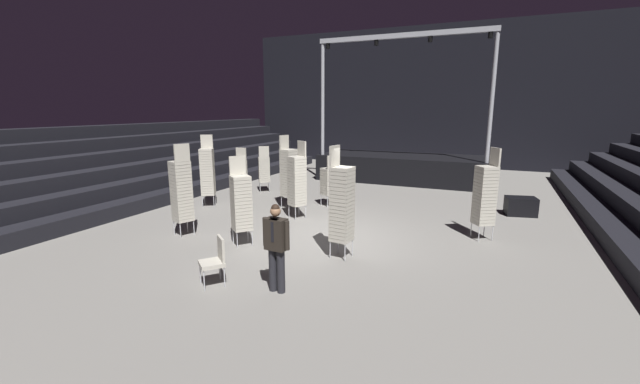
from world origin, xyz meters
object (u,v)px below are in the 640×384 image
chair_stack_aisle_right (289,172)px  equipment_road_case (521,206)px  man_with_tie (276,243)px  chair_stack_rear_left (264,169)px  stage_riser (403,166)px  chair_stack_rear_right (207,171)px  chair_stack_mid_right (297,180)px  chair_stack_front_right (239,175)px  loose_chair_near_man (215,258)px  chair_stack_rear_centre (485,194)px  chair_stack_aisle_left (241,202)px  chair_stack_front_left (342,203)px  chair_stack_mid_centre (329,180)px  chair_stack_mid_left (181,190)px

chair_stack_aisle_right → equipment_road_case: bearing=122.0°
man_with_tie → equipment_road_case: 9.05m
chair_stack_rear_left → equipment_road_case: size_ratio=2.09×
equipment_road_case → stage_riser: bearing=135.4°
chair_stack_rear_left → equipment_road_case: (9.49, 0.10, -0.65)m
man_with_tie → chair_stack_rear_right: chair_stack_rear_right is taller
chair_stack_rear_left → chair_stack_aisle_right: bearing=-78.2°
chair_stack_mid_right → chair_stack_rear_left: (-3.08, 3.04, -0.25)m
chair_stack_front_right → chair_stack_aisle_right: 2.06m
chair_stack_mid_right → chair_stack_rear_right: chair_stack_rear_right is taller
chair_stack_aisle_right → loose_chair_near_man: bearing=31.3°
chair_stack_rear_left → chair_stack_rear_centre: 8.95m
stage_riser → chair_stack_rear_centre: 8.65m
chair_stack_rear_right → chair_stack_rear_centre: chair_stack_rear_right is taller
chair_stack_rear_left → equipment_road_case: 9.52m
chair_stack_aisle_left → chair_stack_aisle_right: size_ratio=0.90×
man_with_tie → chair_stack_front_left: size_ratio=0.66×
loose_chair_near_man → chair_stack_mid_centre: bearing=-46.8°
chair_stack_rear_right → equipment_road_case: bearing=167.4°
chair_stack_mid_centre → chair_stack_rear_right: bearing=144.6°
chair_stack_front_left → chair_stack_rear_right: (-6.00, 2.72, -0.04)m
man_with_tie → chair_stack_mid_left: (-4.00, 1.93, 0.29)m
stage_riser → chair_stack_rear_right: stage_riser is taller
chair_stack_front_left → chair_stack_mid_centre: 4.97m
chair_stack_front_left → chair_stack_mid_right: size_ratio=1.07×
chair_stack_mid_left → loose_chair_near_man: chair_stack_mid_left is taller
chair_stack_front_right → chair_stack_aisle_right: bearing=176.7°
chair_stack_aisle_right → chair_stack_mid_centre: bearing=139.8°
loose_chair_near_man → chair_stack_aisle_right: bearing=-35.6°
chair_stack_rear_left → chair_stack_aisle_right: 2.98m
chair_stack_mid_right → chair_stack_aisle_right: size_ratio=0.97×
chair_stack_aisle_right → equipment_road_case: 7.63m
chair_stack_mid_left → chair_stack_rear_centre: 7.93m
chair_stack_mid_right → man_with_tie: bearing=142.3°
man_with_tie → chair_stack_front_left: (0.47, 2.13, 0.33)m
chair_stack_rear_centre → man_with_tie: bearing=111.9°
chair_stack_aisle_left → loose_chair_near_man: chair_stack_aisle_left is taller
stage_riser → chair_stack_front_right: (-4.53, -6.80, 0.29)m
chair_stack_rear_left → chair_stack_rear_right: size_ratio=0.76×
man_with_tie → chair_stack_mid_centre: (-1.70, 6.58, -0.05)m
stage_riser → loose_chair_near_man: size_ratio=8.21×
chair_stack_front_left → chair_stack_aisle_right: 4.96m
equipment_road_case → chair_stack_rear_right: bearing=-163.0°
chair_stack_mid_left → chair_stack_rear_left: chair_stack_mid_left is taller
stage_riser → chair_stack_rear_left: stage_riser is taller
chair_stack_mid_right → chair_stack_mid_centre: 1.89m
chair_stack_mid_right → equipment_road_case: (6.41, 3.14, -0.90)m
man_with_tie → chair_stack_rear_right: size_ratio=0.68×
chair_stack_rear_centre → chair_stack_rear_left: bearing=37.7°
man_with_tie → chair_stack_rear_left: 9.29m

